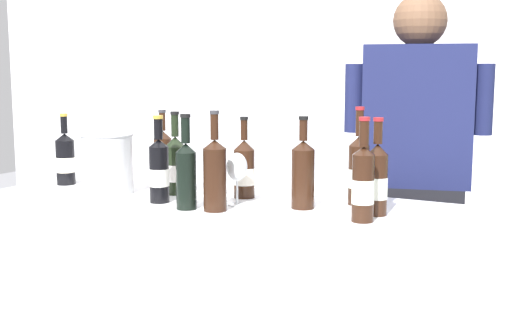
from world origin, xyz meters
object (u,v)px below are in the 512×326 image
object	(u,v)px
wine_bottle_2	(244,169)
ice_bucket	(108,163)
wine_bottle_0	(159,170)
person_server	(414,207)
wine_bottle_8	(303,173)
wine_bottle_6	(65,159)
wine_bottle_10	(377,179)
wine_bottle_5	(215,173)
wine_glass	(237,169)
wine_bottle_1	(176,165)
wine_bottle_4	(186,172)
wine_bottle_7	(359,170)
wine_bottle_9	(163,158)
wine_bottle_3	(363,183)

from	to	relation	value
wine_bottle_2	ice_bucket	xyz separation A→B (m)	(-0.52, -0.17, 0.01)
wine_bottle_0	person_server	size ratio (longest dim) A/B	0.19
wine_bottle_8	person_server	world-z (taller)	person_server
wine_bottle_6	wine_bottle_10	size ratio (longest dim) A/B	0.92
ice_bucket	person_server	distance (m)	1.26
wine_bottle_5	wine_bottle_10	size ratio (longest dim) A/B	1.06
wine_glass	wine_bottle_2	bearing A→B (deg)	108.75
wine_bottle_0	wine_bottle_1	distance (m)	0.17
wine_bottle_4	person_server	bearing A→B (deg)	53.88
wine_bottle_7	wine_bottle_9	world-z (taller)	wine_bottle_7
wine_bottle_2	wine_bottle_4	bearing A→B (deg)	-105.90
wine_bottle_7	wine_bottle_3	bearing A→B (deg)	-67.94
wine_bottle_0	wine_bottle_3	xyz separation A→B (m)	(0.76, 0.05, 0.00)
wine_bottle_4	wine_bottle_9	bearing A→B (deg)	135.44
wine_glass	person_server	distance (m)	0.85
wine_bottle_3	wine_bottle_9	bearing A→B (deg)	166.12
wine_bottle_3	wine_bottle_10	size ratio (longest dim) A/B	1.03
wine_bottle_9	ice_bucket	xyz separation A→B (m)	(-0.10, -0.23, 0.00)
wine_bottle_2	wine_bottle_7	bearing A→B (deg)	10.40
wine_bottle_1	wine_bottle_7	distance (m)	0.71
wine_bottle_1	wine_bottle_9	bearing A→B (deg)	140.39
wine_bottle_1	wine_bottle_10	world-z (taller)	wine_bottle_10
wine_bottle_10	wine_glass	distance (m)	0.50
wine_bottle_0	wine_glass	xyz separation A→B (m)	(0.28, 0.09, 0.01)
wine_bottle_0	wine_bottle_9	world-z (taller)	same
wine_bottle_3	ice_bucket	world-z (taller)	wine_bottle_3
wine_bottle_0	wine_bottle_8	xyz separation A→B (m)	(0.51, 0.15, 0.01)
wine_bottle_1	ice_bucket	bearing A→B (deg)	-156.36
wine_bottle_8	wine_glass	xyz separation A→B (m)	(-0.23, -0.06, 0.00)
wine_bottle_1	wine_bottle_9	world-z (taller)	wine_bottle_1
wine_bottle_6	person_server	distance (m)	1.48
wine_bottle_2	wine_bottle_9	distance (m)	0.42
ice_bucket	wine_bottle_7	bearing A→B (deg)	14.65
wine_glass	ice_bucket	size ratio (longest dim) A/B	0.80
wine_bottle_6	person_server	world-z (taller)	person_server
wine_bottle_0	wine_glass	size ratio (longest dim) A/B	1.68
wine_bottle_2	person_server	size ratio (longest dim) A/B	0.18
wine_bottle_6	wine_bottle_7	distance (m)	1.24
wine_glass	wine_bottle_6	bearing A→B (deg)	177.33
wine_bottle_4	person_server	distance (m)	1.02
wine_bottle_4	wine_bottle_6	size ratio (longest dim) A/B	1.11
wine_bottle_9	person_server	size ratio (longest dim) A/B	0.19
wine_bottle_5	wine_glass	world-z (taller)	wine_bottle_5
wine_bottle_9	wine_bottle_8	bearing A→B (deg)	-11.16
wine_bottle_5	person_server	size ratio (longest dim) A/B	0.20
wine_bottle_10	wine_bottle_7	bearing A→B (deg)	128.95
wine_bottle_6	wine_bottle_10	distance (m)	1.34
wine_bottle_3	wine_bottle_7	world-z (taller)	wine_bottle_7
wine_bottle_6	wine_bottle_5	bearing A→B (deg)	-10.58
wine_bottle_6	wine_bottle_10	world-z (taller)	wine_bottle_10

